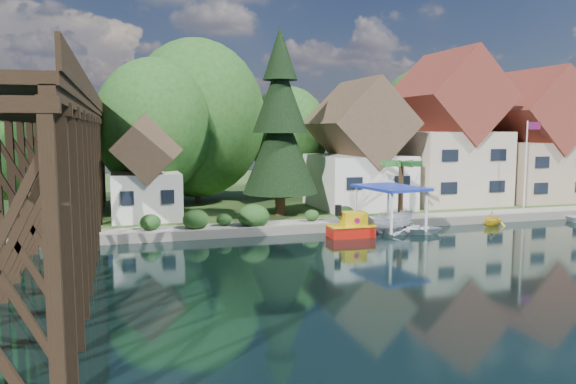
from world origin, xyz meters
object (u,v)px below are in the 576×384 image
object	(u,v)px
house_center	(447,138)
shed	(146,175)
boat_canopy	(390,212)
boat_yellow	(493,217)
palm_tree	(401,165)
boat_white_a	(412,227)
house_left	(359,154)
tugboat	(351,227)
flagpole	(528,155)
house_right	(532,144)
trestle_bridge	(61,163)
conifer	(280,126)

from	to	relation	value
house_center	shed	world-z (taller)	house_center
shed	boat_canopy	size ratio (longest dim) A/B	1.42
boat_yellow	palm_tree	bearing A→B (deg)	41.71
boat_white_a	boat_yellow	size ratio (longest dim) A/B	1.83
house_left	tugboat	bearing A→B (deg)	-116.14
palm_tree	boat_canopy	distance (m)	5.15
house_left	house_center	bearing A→B (deg)	3.18
flagpole	house_center	bearing A→B (deg)	128.73
shed	boat_yellow	world-z (taller)	shed
palm_tree	flagpole	world-z (taller)	flagpole
house_center	boat_canopy	distance (m)	15.32
house_left	boat_white_a	xyz separation A→B (m)	(-0.40, -10.20, -4.71)
palm_tree	boat_white_a	xyz separation A→B (m)	(-1.29, -4.16, -4.06)
house_right	trestle_bridge	bearing A→B (deg)	-165.21
house_left	tugboat	xyz separation A→B (m)	(-4.98, -10.14, -4.46)
shed	trestle_bridge	bearing A→B (deg)	-118.19
house_right	boat_white_a	xyz separation A→B (m)	(-18.40, -10.20, -5.34)
shed	conifer	world-z (taller)	conifer
flagpole	tugboat	world-z (taller)	flagpole
flagpole	trestle_bridge	bearing A→B (deg)	-170.87
boat_canopy	boat_yellow	xyz separation A→B (m)	(8.83, 0.35, -0.80)
house_center	boat_white_a	distance (m)	15.45
house_center	boat_yellow	world-z (taller)	house_center
palm_tree	boat_canopy	size ratio (longest dim) A/B	0.83
shed	boat_canopy	distance (m)	18.25
tugboat	boat_white_a	world-z (taller)	tugboat
conifer	tugboat	distance (m)	10.39
house_center	boat_yellow	bearing A→B (deg)	-101.02
conifer	tugboat	bearing A→B (deg)	-68.38
house_right	boat_canopy	size ratio (longest dim) A/B	2.26
tugboat	boat_white_a	size ratio (longest dim) A/B	0.76
house_right	house_left	bearing A→B (deg)	-180.00
flagpole	conifer	bearing A→B (deg)	174.24
house_center	flagpole	world-z (taller)	house_center
shed	house_center	bearing A→B (deg)	4.24
shed	tugboat	size ratio (longest dim) A/B	2.48
conifer	trestle_bridge	bearing A→B (deg)	-152.13
trestle_bridge	palm_tree	size ratio (longest dim) A/B	9.66
boat_yellow	boat_canopy	bearing A→B (deg)	68.67
house_left	house_right	distance (m)	18.01
conifer	boat_canopy	size ratio (longest dim) A/B	2.63
house_right	boat_canopy	bearing A→B (deg)	-154.74
trestle_bridge	house_right	size ratio (longest dim) A/B	3.55
house_left	shed	distance (m)	18.11
trestle_bridge	tugboat	world-z (taller)	trestle_bridge
trestle_bridge	boat_yellow	bearing A→B (deg)	3.60
conifer	tugboat	xyz separation A→B (m)	(2.90, -7.31, -6.80)
house_left	boat_yellow	distance (m)	12.32
house_center	shed	xyz separation A→B (m)	(-27.00, -2.00, -2.59)
palm_tree	boat_yellow	xyz separation A→B (m)	(6.28, -2.89, -3.90)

